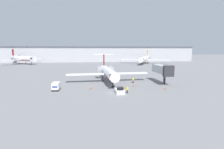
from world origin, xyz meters
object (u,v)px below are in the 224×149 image
luggage_cart (56,86)px  traffic_cone_mid (165,88)px  traffic_cone_left (91,88)px  traffic_cone_right (134,85)px  worker_near_tug (127,90)px  airplane_parked_far_right (144,59)px  jet_bridge (162,70)px  worker_by_wing (133,80)px  pushback_tug (120,91)px  airplane_main (108,72)px  airplane_parked_far_left (23,58)px

luggage_cart → traffic_cone_mid: size_ratio=5.45×
traffic_cone_left → traffic_cone_right: bearing=8.7°
worker_near_tug → traffic_cone_mid: worker_near_tug is taller
worker_near_tug → airplane_parked_far_right: 93.54m
traffic_cone_right → luggage_cart: bearing=-173.9°
worker_near_tug → jet_bridge: size_ratio=0.16×
worker_by_wing → airplane_parked_far_right: (28.19, 74.36, 2.87)m
pushback_tug → worker_near_tug: (1.89, -0.40, 0.32)m
airplane_main → jet_bridge: 18.01m
luggage_cart → airplane_parked_far_right: 96.39m
traffic_cone_mid → jet_bridge: 10.19m
worker_near_tug → traffic_cone_right: (3.96, 8.41, -0.65)m
traffic_cone_right → traffic_cone_mid: traffic_cone_right is taller
traffic_cone_mid → airplane_parked_far_left: bearing=126.8°
jet_bridge → traffic_cone_right: bearing=-160.1°
pushback_tug → airplane_main: bearing=93.9°
traffic_cone_right → pushback_tug: bearing=-126.1°
worker_near_tug → jet_bridge: (14.38, 12.18, 3.48)m
pushback_tug → jet_bridge: size_ratio=0.34×
luggage_cart → jet_bridge: size_ratio=0.32×
worker_near_tug → airplane_parked_far_right: bearing=69.2°
traffic_cone_mid → airplane_parked_far_right: size_ratio=0.02×
airplane_parked_far_left → pushback_tug: bearing=-59.6°
worker_by_wing → jet_bridge: (9.45, -0.89, 3.45)m
traffic_cone_mid → jet_bridge: bearing=71.4°
worker_by_wing → traffic_cone_left: bearing=-154.4°
pushback_tug → airplane_parked_far_right: airplane_parked_far_right is taller
luggage_cart → traffic_cone_right: (22.35, 2.39, -0.74)m
airplane_main → pushback_tug: (1.12, -16.37, -2.77)m
worker_by_wing → airplane_parked_far_right: size_ratio=0.05×
airplane_parked_far_right → airplane_parked_far_left: bearing=174.6°
airplane_parked_far_left → airplane_parked_far_right: bearing=-5.4°
worker_near_tug → jet_bridge: bearing=40.3°
airplane_parked_far_left → airplane_parked_far_right: 91.47m
pushback_tug → airplane_parked_far_right: size_ratio=0.11×
pushback_tug → traffic_cone_mid: bearing=12.5°
worker_by_wing → airplane_parked_far_left: bearing=127.2°
luggage_cart → traffic_cone_left: 9.50m
airplane_main → luggage_cart: bearing=-145.0°
worker_near_tug → airplane_parked_far_left: 112.20m
pushback_tug → worker_near_tug: 1.96m
airplane_main → worker_near_tug: 17.21m
luggage_cart → traffic_cone_mid: luggage_cart is taller
airplane_main → traffic_cone_right: bearing=-50.2°
traffic_cone_right → airplane_parked_far_left: (-61.90, 87.62, 3.94)m
airplane_main → worker_near_tug: size_ratio=15.28×
airplane_parked_far_right → jet_bridge: bearing=-104.0°
traffic_cone_left → jet_bridge: 24.35m
airplane_main → traffic_cone_right: airplane_main is taller
traffic_cone_right → traffic_cone_mid: size_ratio=1.00×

